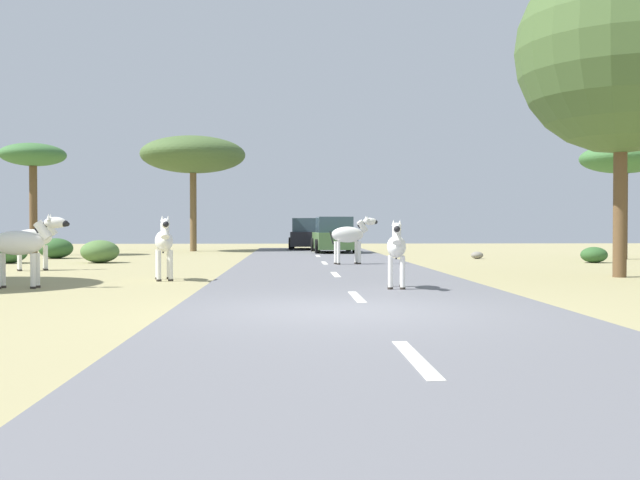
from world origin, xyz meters
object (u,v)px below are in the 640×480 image
bush_2 (100,251)px  zebra_1 (22,244)px  tree_4 (193,155)px  zebra_4 (36,239)px  car_0 (334,236)px  tree_1 (33,158)px  zebra_0 (396,248)px  bush_4 (56,248)px  bush_0 (9,253)px  rock_1 (477,255)px  bush_3 (594,255)px  zebra_2 (350,235)px  car_1 (308,235)px  tree_2 (621,50)px  tree_3 (624,160)px  zebra_3 (164,242)px

bush_2 → zebra_1: bearing=-83.6°
tree_4 → zebra_4: bearing=-98.2°
car_0 → tree_1: tree_1 is taller
zebra_0 → bush_4: (-11.85, 15.49, -0.46)m
bush_0 → rock_1: bearing=9.2°
tree_1 → bush_0: size_ratio=3.99×
tree_4 → tree_1: bearing=-141.1°
bush_2 → bush_3: bearing=-2.3°
zebra_2 → rock_1: size_ratio=3.40×
zebra_0 → rock_1: 15.47m
car_1 → zebra_4: bearing=-112.2°
zebra_4 → car_0: bearing=119.1°
tree_1 → tree_2: tree_2 is taller
tree_3 → zebra_0: bearing=-129.2°
tree_1 → tree_3: bearing=-11.3°
zebra_1 → bush_2: size_ratio=1.22×
tree_2 → bush_0: bearing=157.0°
zebra_2 → zebra_4: size_ratio=1.06×
zebra_2 → tree_1: bearing=-139.4°
zebra_1 → car_0: 21.16m
zebra_2 → car_1: bearing=168.2°
bush_0 → car_1: bearing=52.6°
zebra_1 → zebra_3: size_ratio=1.02×
tree_2 → tree_4: size_ratio=1.39×
bush_0 → bush_4: (0.39, 3.91, 0.03)m
tree_2 → bush_2: tree_2 is taller
bush_0 → bush_4: size_ratio=0.92×
tree_1 → bush_4: (2.07, -3.32, -4.05)m
zebra_1 → tree_4: (0.49, 23.17, 4.20)m
tree_3 → bush_3: 5.18m
zebra_2 → rock_1: 7.53m
zebra_1 → bush_3: bearing=119.6°
tree_2 → zebra_2: bearing=138.2°
car_0 → tree_2: tree_2 is taller
bush_2 → rock_1: (14.53, 2.69, -0.27)m
tree_3 → bush_0: size_ratio=3.63×
tree_2 → bush_2: 18.24m
car_0 → tree_1: (-13.89, -1.79, 3.62)m
bush_4 → tree_4: bearing=62.5°
bush_4 → tree_2: bearing=-32.9°
zebra_0 → bush_0: zebra_0 is taller
tree_3 → tree_4: tree_4 is taller
tree_4 → tree_3: bearing=-29.1°
rock_1 → car_0: bearing=131.8°
tree_4 → bush_3: (16.22, -13.06, -4.85)m
tree_1 → rock_1: bearing=-12.7°
zebra_0 → rock_1: bearing=-102.9°
bush_0 → bush_4: bush_4 is taller
tree_1 → bush_4: bearing=-58.1°
tree_1 → car_0: bearing=7.3°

